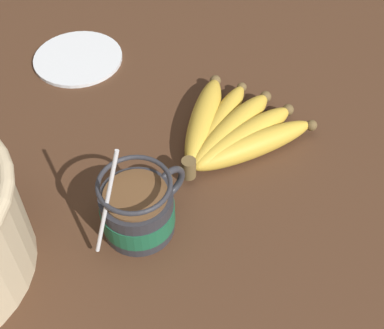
{
  "coord_description": "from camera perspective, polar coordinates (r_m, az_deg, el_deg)",
  "views": [
    {
      "loc": [
        -31.02,
        -31.58,
        59.75
      ],
      "look_at": [
        1.09,
        2.04,
        6.6
      ],
      "focal_mm": 50.0,
      "sensor_mm": 36.0,
      "label": 1
    }
  ],
  "objects": [
    {
      "name": "banana_bunch",
      "position": [
        0.78,
        4.1,
        3.55
      ],
      "size": [
        21.15,
        20.13,
        4.25
      ],
      "color": "brown",
      "rests_on": "table"
    },
    {
      "name": "table",
      "position": [
        0.73,
        0.48,
        -4.02
      ],
      "size": [
        125.37,
        125.37,
        2.69
      ],
      "color": "#422819",
      "rests_on": "ground"
    },
    {
      "name": "coffee_mug",
      "position": [
        0.67,
        -5.77,
        -4.79
      ],
      "size": [
        14.67,
        9.31,
        15.8
      ],
      "color": "#28282D",
      "rests_on": "table"
    },
    {
      "name": "small_plate",
      "position": [
        0.95,
        -12.06,
        11.02
      ],
      "size": [
        15.08,
        15.08,
        0.6
      ],
      "color": "silver",
      "rests_on": "table"
    }
  ]
}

